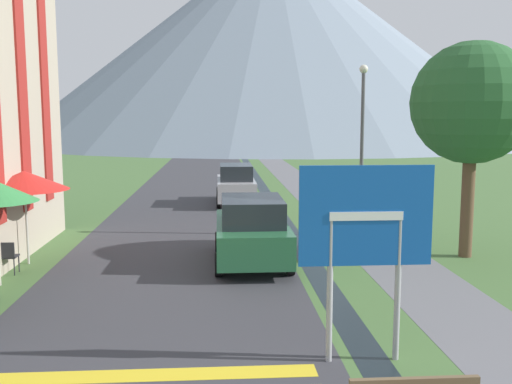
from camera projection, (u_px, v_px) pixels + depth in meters
name	position (u px, v px, depth m)	size (l,w,h in m)	color
ground_plane	(248.00, 209.00, 24.77)	(160.00, 160.00, 0.00)	#476B38
road	(198.00, 183.00, 34.49)	(6.40, 60.00, 0.01)	#38383D
footpath	(298.00, 182.00, 34.90)	(2.20, 60.00, 0.01)	slate
drainage_channel	(259.00, 182.00, 34.74)	(0.60, 60.00, 0.00)	black
mountain_distant	(273.00, 41.00, 92.03)	(82.38, 82.38, 32.19)	gray
road_sign	(366.00, 232.00, 9.07)	(2.15, 0.11, 3.22)	#9E9EA3
parked_car_near	(252.00, 230.00, 15.46)	(1.99, 4.21, 1.82)	#28663D
parked_car_far	(236.00, 184.00, 26.07)	(1.78, 4.26, 1.82)	#B2B2B7
cafe_chair_far_right	(8.00, 255.00, 14.37)	(0.40, 0.40, 0.85)	#232328
cafe_umbrella_rear_red	(24.00, 180.00, 15.20)	(2.33, 2.33, 2.54)	#B7B2A8
streetlamp	(362.00, 137.00, 18.76)	(0.28, 0.28, 5.65)	#515156
tree_by_path	(472.00, 104.00, 15.75)	(3.39, 3.39, 6.05)	brown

